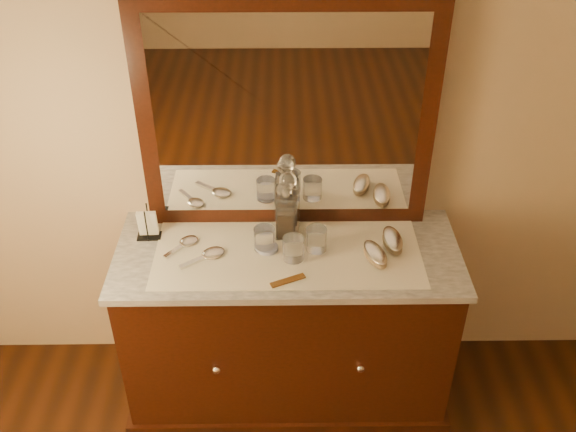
# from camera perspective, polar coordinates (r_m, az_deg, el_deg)

# --- Properties ---
(dresser_cabinet) EXTENTS (1.40, 0.55, 0.82)m
(dresser_cabinet) POSITION_cam_1_polar(r_m,az_deg,el_deg) (2.96, -0.02, -9.85)
(dresser_cabinet) COLOR black
(dresser_cabinet) RESTS_ON floor
(dresser_plinth) EXTENTS (1.46, 0.59, 0.08)m
(dresser_plinth) POSITION_cam_1_polar(r_m,az_deg,el_deg) (3.23, -0.02, -14.49)
(dresser_plinth) COLOR black
(dresser_plinth) RESTS_ON floor
(knob_left) EXTENTS (0.04, 0.04, 0.04)m
(knob_left) POSITION_cam_1_polar(r_m,az_deg,el_deg) (2.75, -6.40, -13.44)
(knob_left) COLOR silver
(knob_left) RESTS_ON dresser_cabinet
(knob_right) EXTENTS (0.04, 0.04, 0.04)m
(knob_right) POSITION_cam_1_polar(r_m,az_deg,el_deg) (2.75, 6.48, -13.33)
(knob_right) COLOR silver
(knob_right) RESTS_ON dresser_cabinet
(marble_top) EXTENTS (1.44, 0.59, 0.03)m
(marble_top) POSITION_cam_1_polar(r_m,az_deg,el_deg) (2.68, -0.03, -3.41)
(marble_top) COLOR silver
(marble_top) RESTS_ON dresser_cabinet
(mirror_frame) EXTENTS (1.20, 0.08, 1.00)m
(mirror_frame) POSITION_cam_1_polar(r_m,az_deg,el_deg) (2.61, -0.09, 8.90)
(mirror_frame) COLOR black
(mirror_frame) RESTS_ON marble_top
(mirror_glass) EXTENTS (1.06, 0.01, 0.86)m
(mirror_glass) POSITION_cam_1_polar(r_m,az_deg,el_deg) (2.58, -0.08, 8.56)
(mirror_glass) COLOR white
(mirror_glass) RESTS_ON marble_top
(lace_runner) EXTENTS (1.10, 0.45, 0.00)m
(lace_runner) POSITION_cam_1_polar(r_m,az_deg,el_deg) (2.65, -0.02, -3.39)
(lace_runner) COLOR white
(lace_runner) RESTS_ON marble_top
(pin_dish) EXTENTS (0.10, 0.10, 0.02)m
(pin_dish) POSITION_cam_1_polar(r_m,az_deg,el_deg) (2.67, -1.84, -2.86)
(pin_dish) COLOR white
(pin_dish) RESTS_ON lace_runner
(comb) EXTENTS (0.14, 0.08, 0.01)m
(comb) POSITION_cam_1_polar(r_m,az_deg,el_deg) (2.51, -0.01, -5.76)
(comb) COLOR brown
(comb) RESTS_ON lace_runner
(napkin_rack) EXTENTS (0.10, 0.07, 0.15)m
(napkin_rack) POSITION_cam_1_polar(r_m,az_deg,el_deg) (2.77, -12.37, -0.81)
(napkin_rack) COLOR black
(napkin_rack) RESTS_ON marble_top
(decanter_left) EXTENTS (0.08, 0.08, 0.26)m
(decanter_left) POSITION_cam_1_polar(r_m,az_deg,el_deg) (2.69, -0.33, 0.07)
(decanter_left) COLOR #925315
(decanter_left) RESTS_ON lace_runner
(decanter_right) EXTENTS (0.10, 0.10, 0.30)m
(decanter_right) POSITION_cam_1_polar(r_m,az_deg,el_deg) (2.70, -0.02, 0.57)
(decanter_right) COLOR #925315
(decanter_right) RESTS_ON lace_runner
(brush_near) EXTENTS (0.12, 0.18, 0.05)m
(brush_near) POSITION_cam_1_polar(r_m,az_deg,el_deg) (2.63, 7.77, -3.40)
(brush_near) COLOR #8F7857
(brush_near) RESTS_ON lace_runner
(brush_far) EXTENTS (0.09, 0.18, 0.05)m
(brush_far) POSITION_cam_1_polar(r_m,az_deg,el_deg) (2.71, 9.29, -2.17)
(brush_far) COLOR #8F7857
(brush_far) RESTS_ON lace_runner
(hand_mirror_outer) EXTENTS (0.15, 0.17, 0.02)m
(hand_mirror_outer) POSITION_cam_1_polar(r_m,az_deg,el_deg) (2.73, -9.08, -2.37)
(hand_mirror_outer) COLOR silver
(hand_mirror_outer) RESTS_ON lace_runner
(hand_mirror_inner) EXTENTS (0.20, 0.16, 0.02)m
(hand_mirror_inner) POSITION_cam_1_polar(r_m,az_deg,el_deg) (2.65, -7.00, -3.42)
(hand_mirror_inner) COLOR silver
(hand_mirror_inner) RESTS_ON lace_runner
(tumblers) EXTENTS (0.30, 0.16, 0.10)m
(tumblers) POSITION_cam_1_polar(r_m,az_deg,el_deg) (2.63, 0.31, -2.32)
(tumblers) COLOR white
(tumblers) RESTS_ON lace_runner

